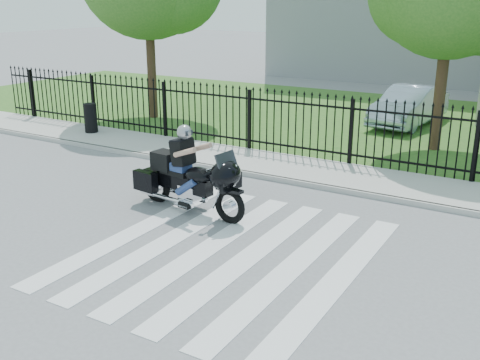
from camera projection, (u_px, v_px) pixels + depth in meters
The scene contains 9 objects.
ground at pixel (228, 253), 9.74m from camera, with size 120.00×120.00×0.00m, color slate.
crosswalk at pixel (228, 252), 9.73m from camera, with size 5.00×5.50×0.01m, color silver, non-canonical shape.
sidewalk at pixel (335, 175), 13.81m from camera, with size 40.00×2.00×0.12m, color #ADAAA3.
curb at pixel (319, 186), 12.99m from camera, with size 40.00×0.12×0.12m, color #ADAAA3.
grass_strip at pixel (409, 125), 19.56m from camera, with size 40.00×12.00×0.02m, color #285C1F.
iron_fence at pixel (351, 134), 14.37m from camera, with size 26.00×0.04×1.80m.
motorcycle_rider at pixel (188, 175), 11.47m from camera, with size 2.78×1.11×1.85m.
parked_car at pixel (409, 106), 19.30m from camera, with size 1.41×4.05×1.33m, color #9FB3C8.
litter_bin at pixel (91, 118), 17.86m from camera, with size 0.41×0.41×0.92m, color black.
Camera 1 is at (4.69, -7.53, 4.21)m, focal length 42.00 mm.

